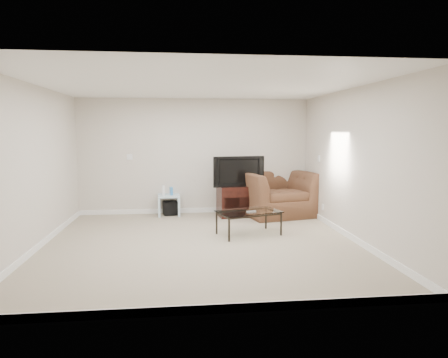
{
  "coord_description": "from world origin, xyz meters",
  "views": [
    {
      "loc": [
        -0.32,
        -6.24,
        1.8
      ],
      "look_at": [
        0.5,
        1.2,
        0.9
      ],
      "focal_mm": 32.0,
      "sensor_mm": 36.0,
      "label": 1
    }
  ],
  "objects": [
    {
      "name": "game_console",
      "position": [
        -0.68,
        2.26,
        0.54
      ],
      "size": [
        0.06,
        0.15,
        0.2
      ],
      "primitive_type": "cube",
      "rotation": [
        0.0,
        0.0,
        0.09
      ],
      "color": "white",
      "rests_on": "side_table"
    },
    {
      "name": "tv_stand",
      "position": [
        0.87,
        2.05,
        0.33
      ],
      "size": [
        0.84,
        0.63,
        0.65
      ],
      "primitive_type": null,
      "rotation": [
        0.0,
        0.0,
        0.12
      ],
      "color": "black",
      "rests_on": "floor"
    },
    {
      "name": "subwoofer",
      "position": [
        -0.55,
        2.3,
        0.16
      ],
      "size": [
        0.34,
        0.34,
        0.29
      ],
      "primitive_type": "cube",
      "rotation": [
        0.0,
        0.0,
        0.21
      ],
      "color": "black",
      "rests_on": "floor"
    },
    {
      "name": "coffee_table",
      "position": [
        0.85,
        0.48,
        0.21
      ],
      "size": [
        1.2,
        0.89,
        0.42
      ],
      "primitive_type": null,
      "rotation": [
        0.0,
        0.0,
        0.3
      ],
      "color": "black",
      "rests_on": "floor"
    },
    {
      "name": "plate_right_switch",
      "position": [
        2.49,
        1.6,
        1.25
      ],
      "size": [
        0.02,
        0.09,
        0.13
      ],
      "primitive_type": "cube",
      "color": "white",
      "rests_on": "wall_right"
    },
    {
      "name": "remote",
      "position": [
        0.89,
        0.41,
        0.43
      ],
      "size": [
        0.17,
        0.09,
        0.02
      ],
      "primitive_type": "cube",
      "rotation": [
        0.0,
        0.0,
        0.29
      ],
      "color": "#B2B2B7",
      "rests_on": "coffee_table"
    },
    {
      "name": "wall_right",
      "position": [
        2.5,
        0.0,
        1.25
      ],
      "size": [
        0.02,
        5.0,
        2.5
      ],
      "primitive_type": "cube",
      "color": "silver",
      "rests_on": "ground"
    },
    {
      "name": "game_case",
      "position": [
        -0.52,
        2.26,
        0.53
      ],
      "size": [
        0.07,
        0.14,
        0.17
      ],
      "primitive_type": "cube",
      "rotation": [
        0.0,
        0.0,
        0.23
      ],
      "color": "#337FCC",
      "rests_on": "side_table"
    },
    {
      "name": "wall_back",
      "position": [
        0.0,
        2.5,
        1.25
      ],
      "size": [
        5.0,
        0.02,
        2.5
      ],
      "primitive_type": "cube",
      "color": "silver",
      "rests_on": "ground"
    },
    {
      "name": "wall_left",
      "position": [
        -2.5,
        0.0,
        1.25
      ],
      "size": [
        0.02,
        5.0,
        2.5
      ],
      "primitive_type": "cube",
      "color": "silver",
      "rests_on": "ground"
    },
    {
      "name": "plate_right_outlet",
      "position": [
        2.49,
        1.3,
        0.3
      ],
      "size": [
        0.02,
        0.08,
        0.12
      ],
      "primitive_type": "cube",
      "color": "white",
      "rests_on": "wall_right"
    },
    {
      "name": "television",
      "position": [
        0.87,
        2.02,
        0.97
      ],
      "size": [
        1.04,
        0.38,
        0.63
      ],
      "primitive_type": "imported",
      "rotation": [
        0.0,
        0.0,
        0.18
      ],
      "color": "black",
      "rests_on": "tv_stand"
    },
    {
      "name": "plate_back",
      "position": [
        -1.4,
        2.49,
        1.25
      ],
      "size": [
        0.12,
        0.02,
        0.12
      ],
      "primitive_type": "cube",
      "color": "white",
      "rests_on": "wall_back"
    },
    {
      "name": "recliner",
      "position": [
        1.73,
        2.05,
        0.63
      ],
      "size": [
        1.61,
        1.23,
        1.25
      ],
      "primitive_type": "imported",
      "rotation": [
        0.0,
        0.0,
        0.22
      ],
      "color": "brown",
      "rests_on": "floor"
    },
    {
      "name": "floor",
      "position": [
        0.0,
        0.0,
        0.0
      ],
      "size": [
        5.0,
        5.0,
        0.0
      ],
      "primitive_type": "plane",
      "color": "tan",
      "rests_on": "ground"
    },
    {
      "name": "ceiling",
      "position": [
        0.0,
        0.0,
        2.5
      ],
      "size": [
        5.0,
        5.0,
        0.0
      ],
      "primitive_type": "plane",
      "color": "white",
      "rests_on": "ground"
    },
    {
      "name": "side_table",
      "position": [
        -0.57,
        2.28,
        0.22
      ],
      "size": [
        0.48,
        0.48,
        0.44
      ],
      "primitive_type": null,
      "rotation": [
        0.0,
        0.0,
        0.06
      ],
      "color": "silver",
      "rests_on": "floor"
    },
    {
      "name": "dvd_player",
      "position": [
        0.87,
        2.01,
        0.54
      ],
      "size": [
        0.47,
        0.35,
        0.06
      ],
      "primitive_type": "cube",
      "rotation": [
        0.0,
        0.0,
        0.12
      ],
      "color": "black",
      "rests_on": "tv_stand"
    }
  ]
}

